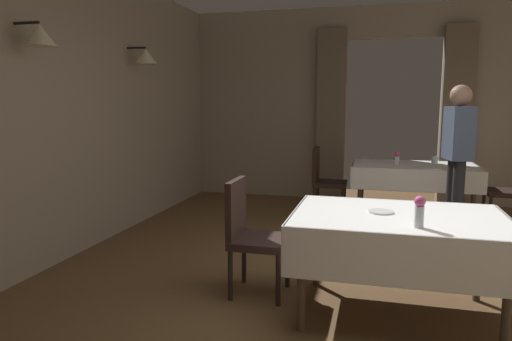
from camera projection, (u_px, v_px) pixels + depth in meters
ground at (399, 317)px, 3.35m from camera, size 10.08×10.08×0.00m
wall_left at (15, 106)px, 3.94m from camera, size 0.49×8.40×3.00m
wall_back at (392, 104)px, 7.13m from camera, size 6.40×0.27×3.00m
dining_table_mid at (398, 228)px, 3.30m from camera, size 1.49×1.06×0.75m
dining_table_far at (414, 171)px, 5.98m from camera, size 1.56×0.96×0.75m
chair_mid_left at (250, 231)px, 3.72m from camera, size 0.44×0.44×0.93m
chair_far_right at (512, 186)px, 5.71m from camera, size 0.44×0.44×0.93m
chair_far_left at (324, 178)px, 6.39m from camera, size 0.44×0.44×0.93m
flower_vase_mid at (419, 211)px, 2.93m from camera, size 0.07×0.07×0.20m
plate_mid_b at (381, 212)px, 3.35m from camera, size 0.18×0.18×0.01m
flower_vase_far at (397, 157)px, 5.96m from camera, size 0.07×0.07×0.17m
plate_far_b at (431, 168)px, 5.60m from camera, size 0.24×0.24×0.01m
glass_far_c at (435, 160)px, 6.07m from camera, size 0.08×0.08×0.09m
plate_far_d at (460, 167)px, 5.69m from camera, size 0.24×0.24×0.01m
person_waiter_by_doorway at (457, 152)px, 4.83m from camera, size 0.28×0.39×1.72m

